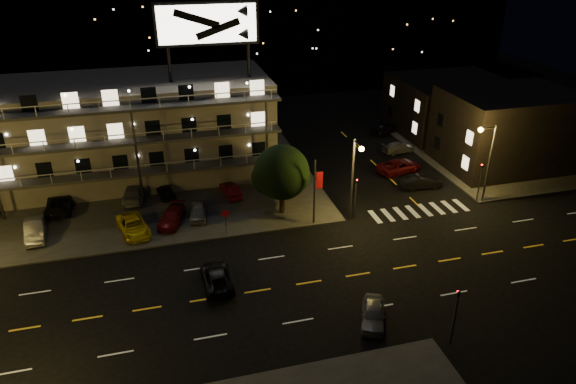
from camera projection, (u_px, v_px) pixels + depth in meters
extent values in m
plane|color=black|center=(284.00, 287.00, 38.63)|extent=(140.00, 140.00, 0.00)
cube|color=#353533|center=(103.00, 192.00, 52.68)|extent=(44.00, 24.00, 0.15)
cube|color=#353533|center=(480.00, 151.00, 62.76)|extent=(16.00, 24.00, 0.15)
cube|color=gray|center=(137.00, 131.00, 54.84)|extent=(28.00, 12.00, 10.00)
cube|color=gray|center=(130.00, 82.00, 52.49)|extent=(28.00, 12.00, 0.50)
cube|color=#353533|center=(140.00, 172.00, 49.71)|extent=(28.00, 1.80, 0.25)
cube|color=#353533|center=(135.00, 141.00, 48.28)|extent=(28.00, 1.80, 0.25)
cube|color=#353533|center=(131.00, 108.00, 46.84)|extent=(28.00, 1.80, 0.25)
cylinder|color=black|center=(169.00, 65.00, 50.79)|extent=(0.36, 0.36, 3.50)
cylinder|color=black|center=(249.00, 60.00, 52.62)|extent=(0.36, 0.36, 3.50)
cube|color=black|center=(207.00, 24.00, 50.02)|extent=(10.20, 0.50, 4.20)
cube|color=white|center=(207.00, 24.00, 49.76)|extent=(9.60, 0.06, 3.60)
cube|color=black|center=(507.00, 129.00, 57.43)|extent=(14.00, 10.00, 8.50)
cube|color=black|center=(449.00, 105.00, 68.14)|extent=(14.00, 12.00, 7.00)
cube|color=black|center=(188.00, 7.00, 93.76)|extent=(120.00, 20.00, 24.00)
cylinder|color=#2D2D30|center=(352.00, 181.00, 45.96)|extent=(0.20, 0.20, 8.00)
cylinder|color=#2D2D30|center=(358.00, 144.00, 43.57)|extent=(0.12, 1.80, 0.12)
sphere|color=yellow|center=(362.00, 149.00, 42.92)|extent=(0.44, 0.44, 0.44)
cylinder|color=#2D2D30|center=(489.00, 165.00, 49.17)|extent=(0.20, 0.20, 8.00)
cylinder|color=#2D2D30|center=(488.00, 128.00, 47.28)|extent=(1.80, 0.12, 0.12)
sphere|color=yellow|center=(481.00, 130.00, 47.15)|extent=(0.44, 0.44, 0.44)
cylinder|color=#2D2D30|center=(355.00, 201.00, 47.23)|extent=(0.14, 0.14, 3.60)
imported|color=black|center=(357.00, 178.00, 46.20)|extent=(0.20, 0.16, 1.00)
sphere|color=#FF0C0C|center=(357.00, 180.00, 46.14)|extent=(0.14, 0.14, 0.14)
cylinder|color=#2D2D30|center=(454.00, 321.00, 32.54)|extent=(0.14, 0.14, 3.60)
imported|color=black|center=(459.00, 292.00, 31.51)|extent=(0.20, 0.16, 1.00)
sphere|color=#FF0C0C|center=(458.00, 292.00, 31.66)|extent=(0.14, 0.14, 0.14)
cylinder|color=#2D2D30|center=(479.00, 185.00, 50.21)|extent=(0.14, 0.14, 3.60)
imported|color=black|center=(483.00, 164.00, 49.18)|extent=(0.16, 0.20, 1.00)
sphere|color=#FF0C0C|center=(482.00, 165.00, 49.20)|extent=(0.14, 0.14, 0.14)
cylinder|color=#2D2D30|center=(314.00, 193.00, 45.60)|extent=(0.16, 0.16, 6.40)
cube|color=red|center=(320.00, 180.00, 45.17)|extent=(0.60, 0.04, 1.60)
cylinder|color=#2D2D30|center=(226.00, 224.00, 44.88)|extent=(0.08, 0.08, 2.20)
cylinder|color=red|center=(225.00, 214.00, 44.37)|extent=(0.91, 0.04, 0.91)
cylinder|color=black|center=(282.00, 201.00, 48.22)|extent=(0.49, 0.49, 2.37)
sphere|color=black|center=(282.00, 172.00, 46.90)|extent=(5.14, 5.14, 5.14)
sphere|color=black|center=(268.00, 178.00, 47.23)|extent=(3.16, 3.16, 3.16)
sphere|color=black|center=(294.00, 177.00, 46.98)|extent=(2.96, 2.96, 2.96)
imported|color=gray|center=(35.00, 230.00, 44.36)|extent=(2.15, 4.57, 1.45)
imported|color=yellow|center=(133.00, 226.00, 45.12)|extent=(3.35, 5.21, 1.34)
imported|color=#620E11|center=(172.00, 217.00, 46.64)|extent=(3.17, 4.73, 1.27)
imported|color=gray|center=(198.00, 211.00, 47.65)|extent=(2.01, 3.93, 1.28)
imported|color=black|center=(59.00, 204.00, 48.78)|extent=(2.46, 5.09, 1.40)
imported|color=gray|center=(134.00, 192.00, 50.88)|extent=(2.56, 5.17, 1.45)
imported|color=black|center=(165.00, 191.00, 51.44)|extent=(2.18, 3.86, 1.24)
imported|color=#620E11|center=(231.00, 190.00, 51.54)|extent=(1.89, 3.92, 1.24)
imported|color=black|center=(422.00, 182.00, 53.45)|extent=(4.32, 1.80, 1.39)
imported|color=#620E11|center=(399.00, 166.00, 57.03)|extent=(5.67, 3.70, 1.45)
imported|color=gray|center=(398.00, 147.00, 62.38)|extent=(4.44, 2.37, 1.23)
imported|color=black|center=(386.00, 128.00, 68.40)|extent=(4.82, 3.44, 1.52)
imported|color=gray|center=(373.00, 314.00, 34.88)|extent=(3.01, 4.14, 1.31)
imported|color=black|center=(217.00, 277.00, 38.65)|extent=(2.23, 4.68, 1.29)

